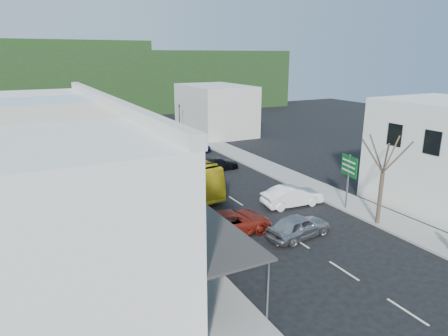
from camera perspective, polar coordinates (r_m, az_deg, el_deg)
ground at (r=28.58m, az=5.58°, el=-7.18°), size 120.00×120.00×0.00m
sidewalk_left at (r=34.56m, az=-14.26°, el=-3.34°), size 3.00×52.00×0.15m
sidewalk_right at (r=40.35m, az=6.86°, el=-0.19°), size 3.00×52.00×0.15m
shopfront_row at (r=27.98m, az=-22.34°, el=-0.17°), size 8.25×30.00×8.00m
right_building at (r=34.02m, az=29.19°, el=1.68°), size 8.00×9.00×8.00m
distant_block_left at (r=49.72m, az=-24.21°, el=5.03°), size 8.00×10.00×6.00m
distant_block_right at (r=58.39m, az=-1.25°, el=8.33°), size 8.00×12.00×7.00m
hillside at (r=88.15m, az=-19.27°, el=12.13°), size 80.00×26.00×14.00m
bus at (r=34.53m, az=-7.03°, el=-0.40°), size 3.61×11.79×3.10m
car_silver at (r=25.80m, az=10.62°, el=-8.32°), size 4.61×2.39×1.40m
car_white at (r=30.96m, az=9.70°, el=-4.11°), size 4.52×2.11×1.40m
car_red at (r=25.98m, az=1.05°, el=-7.87°), size 4.64×2.01×1.40m
car_black_near at (r=39.88m, az=-0.90°, el=0.67°), size 4.65×2.26×1.40m
car_navy_mid at (r=46.94m, az=-4.42°, el=2.95°), size 4.49×2.04×1.40m
car_navy_far at (r=50.90m, az=-7.59°, el=3.87°), size 4.57×2.02×1.40m
pedestrian_left at (r=27.41m, az=-11.27°, el=-6.20°), size 0.59×0.70×1.70m
direction_sign at (r=30.67m, az=17.25°, el=-2.01°), size 0.93×1.99×4.23m
street_tree at (r=28.15m, az=21.74°, el=-0.62°), size 2.71×2.71×7.43m
traffic_signal at (r=57.41m, az=-6.38°, el=6.87°), size 0.91×1.14×4.56m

